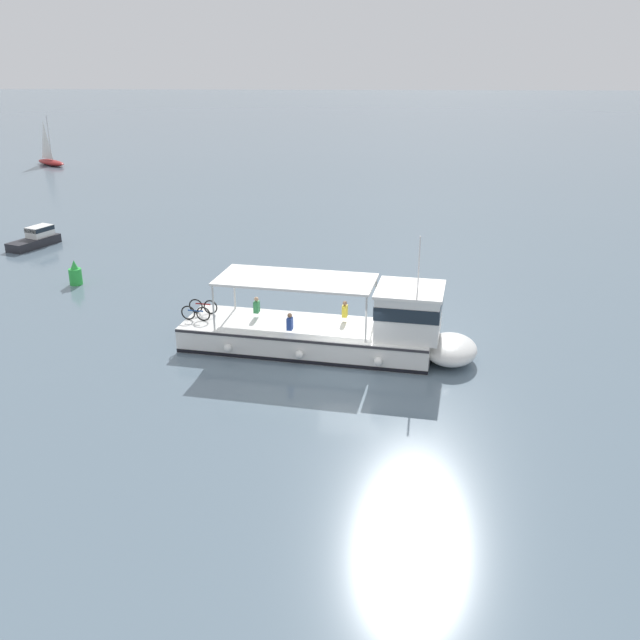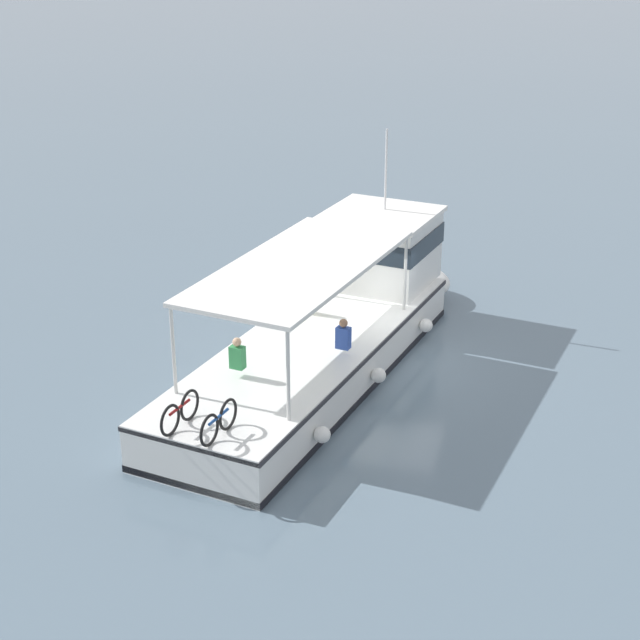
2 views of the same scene
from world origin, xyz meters
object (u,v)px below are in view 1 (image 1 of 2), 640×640
motorboat_mid_channel (36,238)px  channel_buoy (75,275)px  sailboat_near_port (50,160)px  ferry_main (343,330)px

motorboat_mid_channel → channel_buoy: bearing=-145.2°
motorboat_mid_channel → sailboat_near_port: 36.16m
motorboat_mid_channel → channel_buoy: (-7.96, -5.54, 0.02)m
ferry_main → channel_buoy: (8.80, 14.92, -0.45)m
ferry_main → sailboat_near_port: size_ratio=2.42×
ferry_main → channel_buoy: ferry_main is taller
ferry_main → sailboat_near_port: 60.48m
ferry_main → channel_buoy: 17.33m
motorboat_mid_channel → ferry_main: bearing=-129.3°
ferry_main → sailboat_near_port: (50.67, 33.01, -0.47)m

